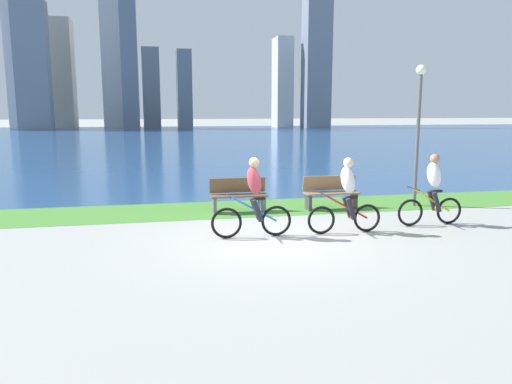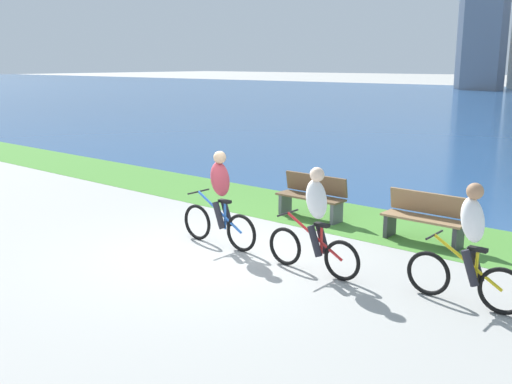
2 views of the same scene
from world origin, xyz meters
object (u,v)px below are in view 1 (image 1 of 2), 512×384
at_px(bench_near_path, 331,193).
at_px(bench_far_along_path, 238,195).
at_px(cyclist_trailing, 347,196).
at_px(cyclist_distant_rear, 432,190).
at_px(cyclist_lead, 253,198).
at_px(lamppost_tall, 419,115).

xyz_separation_m(bench_near_path, bench_far_along_path, (-2.53, 0.10, 0.00)).
height_order(cyclist_trailing, bench_far_along_path, cyclist_trailing).
bearing_deg(bench_near_path, cyclist_distant_rear, -54.49).
height_order(cyclist_trailing, bench_near_path, cyclist_trailing).
distance_m(cyclist_lead, lamppost_tall, 5.94).
bearing_deg(bench_near_path, bench_far_along_path, 177.74).
relative_size(cyclist_distant_rear, bench_far_along_path, 1.12).
relative_size(cyclist_trailing, bench_near_path, 1.12).
xyz_separation_m(cyclist_lead, bench_near_path, (2.67, 2.53, -0.39)).
relative_size(cyclist_lead, lamppost_tall, 0.45).
relative_size(bench_near_path, bench_far_along_path, 1.00).
bearing_deg(cyclist_trailing, lamppost_tall, 39.37).
distance_m(cyclist_distant_rear, bench_near_path, 2.84).
bearing_deg(bench_far_along_path, lamppost_tall, -1.96).
xyz_separation_m(bench_near_path, lamppost_tall, (2.46, -0.07, 2.09)).
height_order(bench_far_along_path, lamppost_tall, lamppost_tall).
bearing_deg(bench_far_along_path, cyclist_distant_rear, -29.84).
xyz_separation_m(cyclist_trailing, lamppost_tall, (3.07, 2.52, 1.71)).
bearing_deg(cyclist_trailing, bench_near_path, 76.82).
bearing_deg(lamppost_tall, bench_far_along_path, 178.04).
height_order(cyclist_distant_rear, bench_far_along_path, cyclist_distant_rear).
distance_m(cyclist_trailing, cyclist_distant_rear, 2.26).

